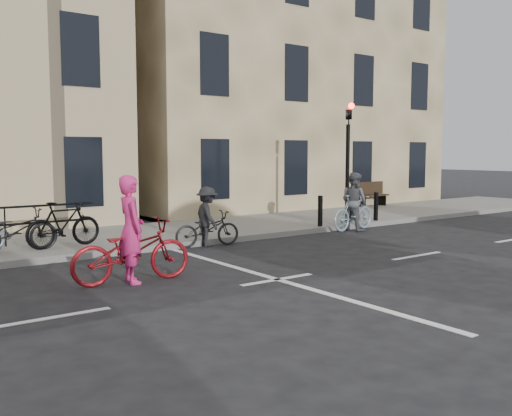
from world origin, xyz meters
TOP-DOWN VIEW (x-y plane):
  - ground at (0.00, 0.00)m, footprint 120.00×120.00m
  - building_east at (9.00, 13.00)m, footprint 14.00×10.00m
  - traffic_light at (6.20, 4.34)m, footprint 0.18×0.30m
  - bollard_east at (5.00, 4.25)m, footprint 0.14×0.14m
  - bollard_west at (7.40, 4.25)m, footprint 0.14×0.14m
  - bench at (11.00, 7.73)m, footprint 1.60×0.41m
  - cyclist_pink at (-2.22, 1.37)m, footprint 2.22×0.97m
  - cyclist_grey at (5.93, 3.80)m, footprint 1.83×0.91m
  - cyclist_dark at (0.91, 3.90)m, footprint 1.73×1.03m

SIDE VIEW (x-z plane):
  - ground at x=0.00m, z-range 0.00..0.00m
  - cyclist_dark at x=0.91m, z-range -0.16..1.32m
  - bollard_east at x=5.00m, z-range 0.15..1.05m
  - bollard_west at x=7.40m, z-range 0.15..1.05m
  - cyclist_pink at x=-2.22m, z-range -0.29..1.62m
  - bench at x=11.00m, z-range 0.19..1.16m
  - cyclist_grey at x=5.93m, z-range -0.16..1.56m
  - traffic_light at x=6.20m, z-range 0.50..4.40m
  - building_east at x=9.00m, z-range 0.15..12.15m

